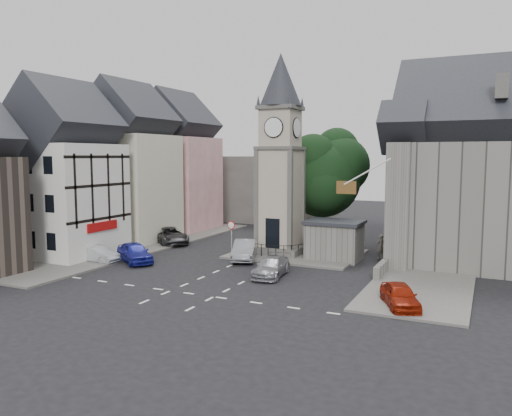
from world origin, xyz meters
The scene contains 23 objects.
ground centered at (0.00, 0.00, 0.00)m, with size 120.00×120.00×0.00m, color black.
pavement_west centered at (-12.50, 6.00, 0.07)m, with size 6.00×30.00×0.14m, color #595651.
pavement_east centered at (12.00, 8.00, 0.07)m, with size 6.00×26.00×0.14m, color #595651.
central_island centered at (1.50, 8.00, 0.08)m, with size 10.00×8.00×0.16m, color #595651.
road_markings centered at (0.00, -5.50, 0.01)m, with size 20.00×8.00×0.01m, color silver.
clock_tower centered at (0.00, 7.99, 8.12)m, with size 4.86×4.86×16.25m.
stone_shelter centered at (4.80, 7.50, 1.55)m, with size 4.30×3.30×3.08m.
town_tree centered at (2.00, 13.00, 6.97)m, with size 7.20×7.20×10.80m.
warning_sign_post centered at (-3.20, 5.43, 2.03)m, with size 0.70×0.19×2.85m.
terrace_pink centered at (-15.50, 16.00, 6.58)m, with size 8.10×7.60×12.80m.
terrace_cream centered at (-15.50, 8.00, 6.58)m, with size 8.10×7.60×12.80m.
terrace_tudor centered at (-15.50, 0.00, 6.19)m, with size 8.10×7.60×12.00m.
backdrop_west centered at (-12.00, 28.00, 4.00)m, with size 20.00×10.00×8.00m, color #4C4944.
east_building centered at (15.59, 11.00, 6.26)m, with size 14.40×11.40×12.60m.
east_boundary_wall centered at (9.20, 10.00, 0.45)m, with size 0.40×16.00×0.90m, color #64625C.
flagpole centered at (8.00, 4.00, 7.00)m, with size 3.68×0.10×2.74m.
car_west_blue centered at (-8.64, 0.05, 0.77)m, with size 1.81×4.49×1.53m, color navy.
car_west_silver centered at (-11.30, -1.10, 0.62)m, with size 1.32×3.77×1.24m, color #A8ADB0.
car_west_grey centered at (-11.02, 8.00, 0.75)m, with size 2.48×5.37×1.49m, color #2F2F31.
car_island_silver centered at (-1.48, 4.50, 0.78)m, with size 1.65×4.74×1.56m, color gray.
car_island_east centered at (2.50, 0.50, 0.64)m, with size 1.79×4.41×1.28m, color gray.
car_east_red centered at (11.50, -3.00, 0.66)m, with size 1.56×3.87×1.32m, color maroon.
pedestrian centered at (8.00, 9.44, 0.96)m, with size 0.70×0.46×1.92m, color #A9A08C.
Camera 1 is at (15.64, -29.74, 8.09)m, focal length 35.00 mm.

